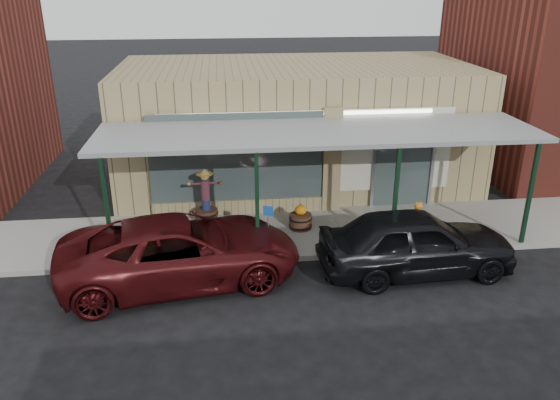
{
  "coord_description": "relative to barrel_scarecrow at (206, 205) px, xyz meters",
  "views": [
    {
      "loc": [
        -2.63,
        -10.56,
        6.93
      ],
      "look_at": [
        -1.17,
        2.6,
        1.53
      ],
      "focal_mm": 35.0,
      "sensor_mm": 36.0,
      "label": 1
    }
  ],
  "objects": [
    {
      "name": "barrel_scarecrow",
      "position": [
        0.0,
        0.0,
        0.0
      ],
      "size": [
        1.02,
        0.79,
        1.69
      ],
      "rotation": [
        0.0,
        0.0,
        -0.24
      ],
      "color": "#46271C",
      "rests_on": "sidewalk"
    },
    {
      "name": "parked_sedan",
      "position": [
        5.25,
        -3.25,
        0.11
      ],
      "size": [
        4.95,
        2.19,
        1.66
      ],
      "rotation": [
        0.0,
        0.0,
        1.62
      ],
      "color": "black",
      "rests_on": "ground"
    },
    {
      "name": "car_maroon",
      "position": [
        -0.57,
        -3.02,
        0.08
      ],
      "size": [
        6.13,
        3.54,
        1.61
      ],
      "primitive_type": "imported",
      "rotation": [
        0.0,
        0.0,
        1.73
      ],
      "color": "#440D0F",
      "rests_on": "ground"
    },
    {
      "name": "block_buildings_near",
      "position": [
        5.17,
        4.79,
        3.05
      ],
      "size": [
        61.0,
        8.0,
        8.0
      ],
      "color": "maroon",
      "rests_on": "ground"
    },
    {
      "name": "awning",
      "position": [
        3.16,
        -0.85,
        2.29
      ],
      "size": [
        12.0,
        3.0,
        3.04
      ],
      "color": "slate",
      "rests_on": "ground"
    },
    {
      "name": "handicap_sign",
      "position": [
        1.66,
        -2.01,
        0.27
      ],
      "size": [
        0.26,
        0.1,
        1.3
      ],
      "rotation": [
        0.0,
        0.0,
        -0.33
      ],
      "color": "gray",
      "rests_on": "sidewalk"
    },
    {
      "name": "barrel_pumpkin",
      "position": [
        2.72,
        -0.68,
        -0.3
      ],
      "size": [
        0.67,
        0.67,
        0.77
      ],
      "rotation": [
        0.0,
        0.0,
        -0.03
      ],
      "color": "#46271C",
      "rests_on": "sidewalk"
    },
    {
      "name": "storefront",
      "position": [
        3.16,
        3.75,
        1.37
      ],
      "size": [
        12.0,
        6.25,
        4.2
      ],
      "color": "#918459",
      "rests_on": "ground"
    },
    {
      "name": "ground",
      "position": [
        3.16,
        -4.41,
        -0.72
      ],
      "size": [
        120.0,
        120.0,
        0.0
      ],
      "primitive_type": "plane",
      "color": "black",
      "rests_on": "ground"
    },
    {
      "name": "sidewalk",
      "position": [
        3.16,
        -0.81,
        -0.64
      ],
      "size": [
        40.0,
        3.2,
        0.15
      ],
      "primitive_type": "cube",
      "color": "gray",
      "rests_on": "ground"
    }
  ]
}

